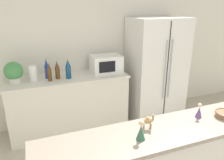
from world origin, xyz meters
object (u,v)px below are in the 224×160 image
at_px(back_bottle_3, 49,72).
at_px(wise_man_figurine_crimson, 141,131).
at_px(paper_towel_roll, 33,74).
at_px(back_bottle_1, 47,69).
at_px(back_bottle_2, 68,69).
at_px(refrigerator, 156,69).
at_px(camel_figurine, 148,120).
at_px(wise_man_figurine_blue, 199,111).
at_px(back_bottle_0, 57,70).
at_px(microwave, 106,64).
at_px(potted_plant, 14,72).

xyz_separation_m(back_bottle_3, wise_man_figurine_crimson, (0.51, -1.84, -0.00)).
relative_size(paper_towel_roll, back_bottle_3, 0.81).
relative_size(back_bottle_1, back_bottle_2, 1.02).
height_order(refrigerator, back_bottle_2, refrigerator).
relative_size(back_bottle_2, camel_figurine, 2.22).
height_order(back_bottle_3, wise_man_figurine_blue, back_bottle_3).
xyz_separation_m(back_bottle_0, wise_man_figurine_crimson, (0.39, -1.90, -0.00)).
bearing_deg(microwave, back_bottle_2, -171.39).
bearing_deg(wise_man_figurine_crimson, back_bottle_2, 97.08).
bearing_deg(potted_plant, back_bottle_1, 3.94).
bearing_deg(potted_plant, refrigerator, -1.55).
bearing_deg(potted_plant, wise_man_figurine_crimson, -63.17).
xyz_separation_m(microwave, wise_man_figurine_crimson, (-0.40, -1.95, -0.01)).
distance_m(refrigerator, back_bottle_1, 1.85).
bearing_deg(camel_figurine, potted_plant, 121.41).
bearing_deg(refrigerator, camel_figurine, -123.72).
distance_m(back_bottle_2, camel_figurine, 1.78).
relative_size(paper_towel_roll, camel_figurine, 1.65).
relative_size(microwave, back_bottle_3, 1.74).
relative_size(microwave, wise_man_figurine_blue, 3.34).
bearing_deg(refrigerator, back_bottle_1, 177.09).
bearing_deg(back_bottle_0, back_bottle_1, 152.86).
relative_size(paper_towel_roll, microwave, 0.46).
relative_size(back_bottle_0, camel_figurine, 2.05).
bearing_deg(wise_man_figurine_blue, potted_plant, 132.36).
relative_size(back_bottle_3, wise_man_figurine_crimson, 1.59).
xyz_separation_m(back_bottle_1, wise_man_figurine_crimson, (0.53, -1.97, -0.02)).
bearing_deg(potted_plant, back_bottle_3, -11.48).
bearing_deg(back_bottle_1, camel_figurine, -70.38).
relative_size(back_bottle_1, camel_figurine, 2.28).
bearing_deg(microwave, refrigerator, -4.78).
bearing_deg(back_bottle_2, back_bottle_1, 159.21).
height_order(microwave, back_bottle_1, back_bottle_1).
bearing_deg(camel_figurine, paper_towel_roll, 115.38).
height_order(paper_towel_roll, back_bottle_0, back_bottle_0).
xyz_separation_m(refrigerator, camel_figurine, (-1.17, -1.76, 0.16)).
xyz_separation_m(microwave, back_bottle_0, (-0.79, -0.06, -0.01)).
bearing_deg(back_bottle_0, back_bottle_2, -14.31).
relative_size(potted_plant, back_bottle_0, 1.10).
relative_size(back_bottle_1, back_bottle_3, 1.12).
xyz_separation_m(refrigerator, microwave, (-0.90, 0.08, 0.17)).
height_order(paper_towel_roll, back_bottle_3, back_bottle_3).
distance_m(potted_plant, paper_towel_roll, 0.26).
xyz_separation_m(back_bottle_2, wise_man_figurine_blue, (0.91, -1.74, -0.03)).
xyz_separation_m(back_bottle_0, back_bottle_1, (-0.14, 0.07, 0.02)).
height_order(back_bottle_0, back_bottle_3, same).
bearing_deg(potted_plant, wise_man_figurine_blue, -47.64).
relative_size(refrigerator, camel_figurine, 13.12).
xyz_separation_m(paper_towel_roll, back_bottle_1, (0.20, 0.05, 0.04)).
bearing_deg(refrigerator, wise_man_figurine_crimson, -124.78).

